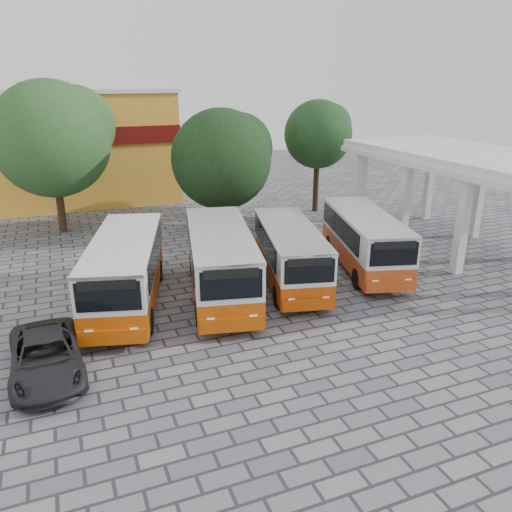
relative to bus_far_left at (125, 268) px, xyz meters
name	(u,v)px	position (x,y,z in m)	size (l,w,h in m)	color
ground	(335,315)	(7.57, -4.09, -1.68)	(90.00, 90.00, 0.00)	#5B5A66
terminal_shelter	(478,163)	(18.07, -0.09, 3.23)	(6.80, 15.80, 5.40)	silver
shophouse_block	(35,146)	(-3.43, 21.89, 2.48)	(20.40, 10.40, 8.30)	gold
bus_far_left	(125,268)	(0.00, 0.00, 0.00)	(4.49, 8.53, 2.91)	#C34400
bus_centre_left	(220,259)	(3.92, -0.55, 0.03)	(4.21, 8.63, 2.96)	#B34000
bus_centre_right	(290,251)	(7.32, -0.35, -0.13)	(3.97, 7.83, 2.67)	#B13B00
bus_far_right	(364,238)	(11.55, 0.02, -0.07)	(4.30, 8.16, 2.78)	#B73D11
tree_left	(53,135)	(-2.09, 12.31, 4.18)	(7.14, 6.80, 9.04)	#442A19
tree_middle	(222,156)	(7.27, 9.19, 2.90)	(6.36, 6.06, 7.41)	#41301D
tree_right	(319,132)	(14.78, 11.00, 3.84)	(4.85, 4.62, 7.69)	#352513
parked_car	(46,357)	(-3.18, -4.36, -1.03)	(2.17, 4.70, 1.31)	#232327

